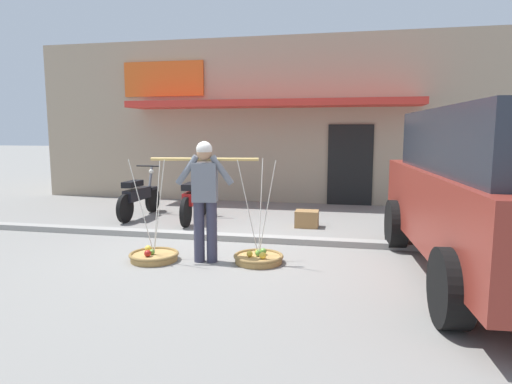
{
  "coord_description": "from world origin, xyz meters",
  "views": [
    {
      "loc": [
        1.79,
        -6.43,
        1.83
      ],
      "look_at": [
        0.32,
        0.6,
        0.85
      ],
      "focal_mm": 31.28,
      "sensor_mm": 36.0,
      "label": 1
    }
  ],
  "objects_px": {
    "fruit_vendor": "(205,193)",
    "motorcycle_nearest_shop": "(139,196)",
    "motorcycle_second_in_row": "(194,199)",
    "parked_truck": "(503,190)",
    "fruit_basket_left_side": "(259,258)",
    "fruit_basket_right_side": "(154,256)",
    "wooden_crate": "(307,219)"
  },
  "relations": [
    {
      "from": "fruit_basket_right_side",
      "to": "parked_truck",
      "type": "distance_m",
      "value": 4.62
    },
    {
      "from": "motorcycle_nearest_shop",
      "to": "wooden_crate",
      "type": "bearing_deg",
      "value": -3.89
    },
    {
      "from": "fruit_vendor",
      "to": "fruit_basket_right_side",
      "type": "relative_size",
      "value": 1.17
    },
    {
      "from": "fruit_basket_left_side",
      "to": "parked_truck",
      "type": "distance_m",
      "value": 3.2
    },
    {
      "from": "motorcycle_nearest_shop",
      "to": "parked_truck",
      "type": "xyz_separation_m",
      "value": [
        6.19,
        -2.94,
        0.68
      ]
    },
    {
      "from": "motorcycle_second_in_row",
      "to": "parked_truck",
      "type": "relative_size",
      "value": 0.37
    },
    {
      "from": "motorcycle_nearest_shop",
      "to": "motorcycle_second_in_row",
      "type": "height_order",
      "value": "same"
    },
    {
      "from": "fruit_vendor",
      "to": "fruit_basket_left_side",
      "type": "bearing_deg",
      "value": 7.91
    },
    {
      "from": "motorcycle_nearest_shop",
      "to": "motorcycle_second_in_row",
      "type": "xyz_separation_m",
      "value": [
        1.3,
        -0.14,
        0.0
      ]
    },
    {
      "from": "motorcycle_nearest_shop",
      "to": "motorcycle_second_in_row",
      "type": "distance_m",
      "value": 1.31
    },
    {
      "from": "motorcycle_second_in_row",
      "to": "wooden_crate",
      "type": "xyz_separation_m",
      "value": [
        2.32,
        -0.1,
        -0.29
      ]
    },
    {
      "from": "motorcycle_second_in_row",
      "to": "parked_truck",
      "type": "distance_m",
      "value": 5.67
    },
    {
      "from": "fruit_vendor",
      "to": "motorcycle_nearest_shop",
      "type": "distance_m",
      "value": 3.79
    },
    {
      "from": "fruit_vendor",
      "to": "motorcycle_nearest_shop",
      "type": "xyz_separation_m",
      "value": [
        -2.43,
        2.85,
        -0.52
      ]
    },
    {
      "from": "fruit_basket_right_side",
      "to": "fruit_basket_left_side",
      "type": "bearing_deg",
      "value": 7.91
    },
    {
      "from": "fruit_basket_left_side",
      "to": "fruit_basket_right_side",
      "type": "xyz_separation_m",
      "value": [
        -1.48,
        -0.21,
        -0.0
      ]
    },
    {
      "from": "fruit_vendor",
      "to": "motorcycle_nearest_shop",
      "type": "height_order",
      "value": "fruit_vendor"
    },
    {
      "from": "fruit_basket_left_side",
      "to": "fruit_basket_right_side",
      "type": "relative_size",
      "value": 1.0
    },
    {
      "from": "parked_truck",
      "to": "wooden_crate",
      "type": "height_order",
      "value": "parked_truck"
    },
    {
      "from": "motorcycle_nearest_shop",
      "to": "parked_truck",
      "type": "height_order",
      "value": "parked_truck"
    },
    {
      "from": "motorcycle_second_in_row",
      "to": "wooden_crate",
      "type": "bearing_deg",
      "value": -2.59
    },
    {
      "from": "fruit_basket_left_side",
      "to": "fruit_basket_right_side",
      "type": "bearing_deg",
      "value": -172.09
    },
    {
      "from": "fruit_basket_right_side",
      "to": "motorcycle_nearest_shop",
      "type": "relative_size",
      "value": 0.8
    },
    {
      "from": "fruit_basket_left_side",
      "to": "motorcycle_second_in_row",
      "type": "distance_m",
      "value": 3.24
    },
    {
      "from": "motorcycle_second_in_row",
      "to": "parked_truck",
      "type": "height_order",
      "value": "parked_truck"
    },
    {
      "from": "wooden_crate",
      "to": "motorcycle_second_in_row",
      "type": "bearing_deg",
      "value": 177.41
    },
    {
      "from": "fruit_vendor",
      "to": "fruit_basket_right_side",
      "type": "bearing_deg",
      "value": -172.09
    },
    {
      "from": "fruit_vendor",
      "to": "wooden_crate",
      "type": "xyz_separation_m",
      "value": [
        1.18,
        2.61,
        -0.82
      ]
    },
    {
      "from": "motorcycle_second_in_row",
      "to": "parked_truck",
      "type": "bearing_deg",
      "value": -29.77
    },
    {
      "from": "fruit_basket_right_side",
      "to": "wooden_crate",
      "type": "relative_size",
      "value": 3.3
    },
    {
      "from": "motorcycle_second_in_row",
      "to": "motorcycle_nearest_shop",
      "type": "bearing_deg",
      "value": 173.81
    },
    {
      "from": "parked_truck",
      "to": "wooden_crate",
      "type": "bearing_deg",
      "value": 133.72
    }
  ]
}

